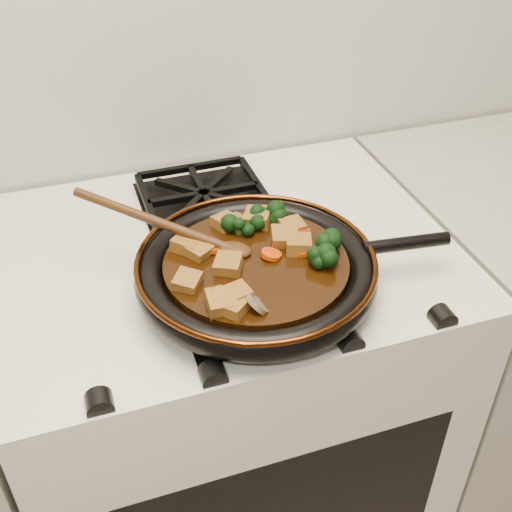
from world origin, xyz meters
name	(u,v)px	position (x,y,z in m)	size (l,w,h in m)	color
stove	(232,416)	(0.00, 1.69, 0.45)	(0.76, 0.60, 0.90)	silver
burner_grate_front	(251,290)	(0.00, 1.55, 0.91)	(0.23, 0.23, 0.03)	black
burner_grate_back	(204,198)	(0.00, 1.83, 0.91)	(0.23, 0.23, 0.03)	black
skillet	(257,270)	(0.01, 1.56, 0.94)	(0.49, 0.37, 0.05)	black
braising_sauce	(256,267)	(0.01, 1.56, 0.95)	(0.28, 0.28, 0.02)	black
tofu_cube_0	(292,227)	(0.09, 1.62, 0.97)	(0.04, 0.04, 0.02)	brown
tofu_cube_1	(187,244)	(-0.08, 1.63, 0.97)	(0.04, 0.04, 0.02)	brown
tofu_cube_2	(284,238)	(0.07, 1.59, 0.97)	(0.04, 0.04, 0.02)	brown
tofu_cube_3	(187,282)	(-0.10, 1.54, 0.97)	(0.04, 0.04, 0.02)	brown
tofu_cube_4	(236,296)	(-0.04, 1.49, 0.97)	(0.04, 0.04, 0.02)	brown
tofu_cube_5	(221,303)	(-0.07, 1.48, 0.97)	(0.04, 0.04, 0.02)	brown
tofu_cube_6	(199,251)	(-0.07, 1.60, 0.97)	(0.03, 0.03, 0.02)	brown
tofu_cube_7	(226,222)	(-0.01, 1.67, 0.97)	(0.04, 0.04, 0.02)	brown
tofu_cube_8	(233,307)	(-0.05, 1.47, 0.97)	(0.03, 0.04, 0.02)	brown
tofu_cube_9	(258,218)	(0.05, 1.66, 0.97)	(0.04, 0.04, 0.02)	brown
tofu_cube_10	(228,265)	(-0.03, 1.56, 0.97)	(0.04, 0.04, 0.02)	brown
tofu_cube_11	(299,245)	(0.08, 1.57, 0.97)	(0.04, 0.04, 0.02)	brown
broccoli_floret_0	(260,220)	(0.05, 1.65, 0.97)	(0.05, 0.05, 0.05)	black
broccoli_floret_1	(278,215)	(0.08, 1.66, 0.97)	(0.06, 0.06, 0.05)	black
broccoli_floret_2	(239,229)	(0.01, 1.64, 0.97)	(0.06, 0.06, 0.05)	black
broccoli_floret_3	(331,247)	(0.13, 1.54, 0.97)	(0.06, 0.06, 0.05)	black
broccoli_floret_4	(319,259)	(0.10, 1.53, 0.97)	(0.06, 0.06, 0.05)	black
broccoli_floret_5	(324,261)	(0.10, 1.52, 0.97)	(0.06, 0.06, 0.05)	black
carrot_coin_0	(271,254)	(0.04, 1.56, 0.96)	(0.03, 0.03, 0.01)	#C93905
carrot_coin_1	(302,231)	(0.10, 1.61, 0.96)	(0.03, 0.03, 0.01)	#C93905
carrot_coin_2	(212,248)	(-0.04, 1.61, 0.96)	(0.03, 0.03, 0.01)	#C93905
carrot_coin_3	(303,251)	(0.09, 1.56, 0.96)	(0.03, 0.03, 0.01)	#C93905
mushroom_slice_0	(257,304)	(-0.02, 1.46, 0.97)	(0.04, 0.04, 0.01)	brown
mushroom_slice_1	(221,298)	(-0.06, 1.49, 0.97)	(0.04, 0.04, 0.01)	brown
mushroom_slice_2	(241,220)	(0.02, 1.66, 0.97)	(0.04, 0.04, 0.01)	brown
mushroom_slice_3	(325,256)	(0.11, 1.53, 0.97)	(0.03, 0.03, 0.01)	brown
wooden_spoon	(186,232)	(-0.08, 1.64, 0.98)	(0.15, 0.12, 0.26)	#41230E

